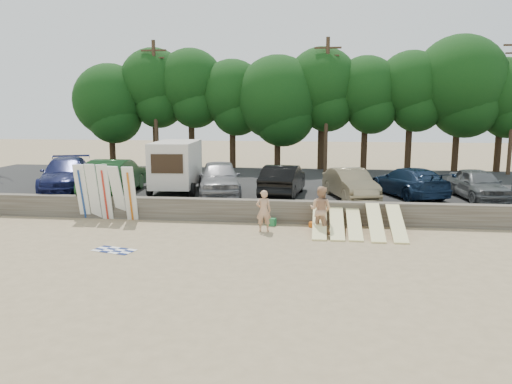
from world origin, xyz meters
The scene contains 28 objects.
ground centered at (0.00, 0.00, 0.00)m, with size 120.00×120.00×0.00m, color tan.
seawall centered at (0.00, 3.00, 0.50)m, with size 44.00×0.50×1.00m, color #6B6356.
parking_lot centered at (0.00, 10.50, 0.35)m, with size 44.00×14.50×0.70m, color #282828.
treeline centered at (0.46, 17.47, 6.34)m, with size 32.60×6.64×9.27m.
utility_poles centered at (2.00, 16.00, 5.43)m, with size 25.80×0.26×9.00m.
box_trailer centered at (-5.79, 6.42, 2.17)m, with size 2.60×4.27×2.62m.
car_0 centered at (-11.62, 6.00, 1.56)m, with size 2.40×5.92×1.72m, color #141947.
car_1 centered at (-8.79, 5.53, 1.58)m, with size 1.87×5.37×1.77m, color #153B1A.
car_2 centered at (-3.40, 5.88, 1.55)m, with size 2.01×5.00×1.70m, color gray.
car_3 centered at (-0.19, 5.86, 1.48)m, with size 1.65×4.73×1.56m, color black.
car_4 centered at (3.08, 5.52, 1.42)m, with size 1.52×4.37×1.44m, color #7A6C4E.
car_5 centered at (5.96, 6.47, 1.42)m, with size 2.03×5.00×1.45m, color #0E1D34.
car_6 centered at (9.11, 6.07, 1.43)m, with size 1.73×4.31×1.47m, color #4F5154.
surfboard_upright_0 centered at (-9.08, 2.54, 1.28)m, with size 0.50×0.06×2.60m, color white.
surfboard_upright_1 centered at (-8.55, 2.56, 1.28)m, with size 0.50×0.06×2.60m, color white.
surfboard_upright_2 centered at (-7.97, 2.50, 1.28)m, with size 0.50×0.06×2.60m, color white.
surfboard_upright_3 centered at (-7.39, 2.54, 1.25)m, with size 0.50×0.06×2.60m, color white.
surfboard_upright_4 centered at (-6.74, 2.36, 1.25)m, with size 0.50×0.06×2.60m, color white.
surfboard_low_0 centered at (1.63, 1.44, 0.47)m, with size 0.56×3.00×0.07m, color #FFF3A0.
surfboard_low_1 centered at (2.33, 1.46, 0.42)m, with size 0.56×3.00×0.07m, color #FFF3A0.
surfboard_low_2 centered at (3.02, 1.49, 0.40)m, with size 0.56×3.00×0.07m, color #FFF3A0.
surfboard_low_3 centered at (3.85, 1.35, 0.51)m, with size 0.56×3.00×0.07m, color #FFF3A0.
surfboard_low_4 centered at (4.68, 1.35, 0.49)m, with size 0.56×3.00×0.07m, color #FFF3A0.
beachgoer_a centered at (-0.65, 1.30, 0.86)m, with size 0.63×0.41×1.72m, color tan.
beachgoer_b centered at (1.67, 1.28, 0.96)m, with size 0.93×0.73×1.92m, color tan.
cooler centered at (-0.44, 2.36, 0.16)m, with size 0.38×0.30×0.32m, color #248445.
gear_bag centered at (1.36, 2.29, 0.11)m, with size 0.30×0.25×0.22m, color orange.
beach_towel centered at (-5.62, -2.19, 0.01)m, with size 1.50×1.50×0.00m, color white.
Camera 1 is at (1.55, -18.57, 4.96)m, focal length 35.00 mm.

